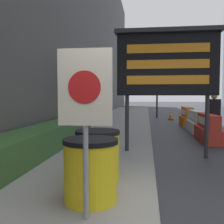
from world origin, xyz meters
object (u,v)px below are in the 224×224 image
(jersey_barrier_orange_near, at_px, (187,118))
(traffic_light_near_curb, at_px, (157,70))
(barrel_drum_middle, at_px, (98,156))
(message_board, at_px, (167,64))
(traffic_cone_mid, at_px, (171,115))
(warning_sign, at_px, (85,101))
(jersey_barrier_red_striped, at_px, (208,129))
(pedestrian_worker, at_px, (214,112))
(barrel_drum_foreground, at_px, (91,170))
(jersey_barrier_white, at_px, (195,122))

(jersey_barrier_orange_near, bearing_deg, traffic_light_near_curb, 106.39)
(barrel_drum_middle, distance_m, message_board, 3.24)
(traffic_cone_mid, bearing_deg, message_board, -95.81)
(jersey_barrier_orange_near, bearing_deg, warning_sign, -104.21)
(traffic_light_near_curb, bearing_deg, jersey_barrier_red_striped, -81.64)
(traffic_light_near_curb, xyz_separation_m, pedestrian_worker, (1.57, -8.79, -2.26))
(barrel_drum_middle, bearing_deg, barrel_drum_foreground, -85.72)
(warning_sign, bearing_deg, jersey_barrier_red_striped, 66.27)
(barrel_drum_foreground, bearing_deg, barrel_drum_middle, 94.28)
(message_board, height_order, jersey_barrier_red_striped, message_board)
(traffic_cone_mid, bearing_deg, jersey_barrier_red_striped, -86.06)
(barrel_drum_middle, xyz_separation_m, jersey_barrier_white, (2.82, 7.12, -0.15))
(jersey_barrier_white, bearing_deg, barrel_drum_middle, -111.62)
(barrel_drum_middle, relative_size, jersey_barrier_white, 0.44)
(jersey_barrier_red_striped, bearing_deg, traffic_light_near_curb, 98.36)
(barrel_drum_middle, xyz_separation_m, traffic_light_near_curb, (1.49, 13.88, 2.67))
(pedestrian_worker, bearing_deg, jersey_barrier_white, 116.02)
(jersey_barrier_orange_near, relative_size, traffic_cone_mid, 2.94)
(barrel_drum_foreground, xyz_separation_m, jersey_barrier_white, (2.76, 7.95, -0.15))
(barrel_drum_foreground, xyz_separation_m, jersey_barrier_red_striped, (2.76, 5.65, -0.14))
(jersey_barrier_white, height_order, traffic_light_near_curb, traffic_light_near_curb)
(jersey_barrier_white, distance_m, jersey_barrier_orange_near, 2.23)
(jersey_barrier_red_striped, bearing_deg, jersey_barrier_white, 90.00)
(traffic_light_near_curb, height_order, pedestrian_worker, traffic_light_near_curb)
(warning_sign, distance_m, jersey_barrier_red_striped, 6.82)
(barrel_drum_foreground, distance_m, message_board, 3.88)
(warning_sign, height_order, jersey_barrier_white, warning_sign)
(barrel_drum_middle, bearing_deg, message_board, 62.06)
(barrel_drum_middle, relative_size, warning_sign, 0.44)
(barrel_drum_middle, xyz_separation_m, pedestrian_worker, (3.07, 5.09, 0.41))
(warning_sign, distance_m, traffic_light_near_curb, 15.39)
(traffic_cone_mid, height_order, traffic_light_near_curb, traffic_light_near_curb)
(jersey_barrier_white, height_order, traffic_cone_mid, jersey_barrier_white)
(barrel_drum_middle, xyz_separation_m, jersey_barrier_red_striped, (2.82, 4.82, -0.14))
(message_board, bearing_deg, barrel_drum_foreground, -110.60)
(barrel_drum_middle, relative_size, jersey_barrier_orange_near, 0.49)
(pedestrian_worker, bearing_deg, traffic_light_near_curb, 119.36)
(jersey_barrier_orange_near, distance_m, traffic_light_near_curb, 5.49)
(barrel_drum_middle, relative_size, message_board, 0.27)
(warning_sign, relative_size, jersey_barrier_orange_near, 1.12)
(barrel_drum_foreground, distance_m, traffic_cone_mid, 13.46)
(jersey_barrier_white, distance_m, traffic_cone_mid, 5.35)
(message_board, height_order, pedestrian_worker, message_board)
(message_board, bearing_deg, jersey_barrier_red_striped, 57.35)
(warning_sign, bearing_deg, traffic_light_near_curb, 84.83)
(barrel_drum_foreground, xyz_separation_m, message_board, (1.22, 3.23, 1.76))
(barrel_drum_foreground, height_order, jersey_barrier_red_striped, barrel_drum_foreground)
(warning_sign, distance_m, pedestrian_worker, 7.10)
(barrel_drum_foreground, height_order, traffic_light_near_curb, traffic_light_near_curb)
(jersey_barrier_red_striped, bearing_deg, traffic_cone_mid, 93.94)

